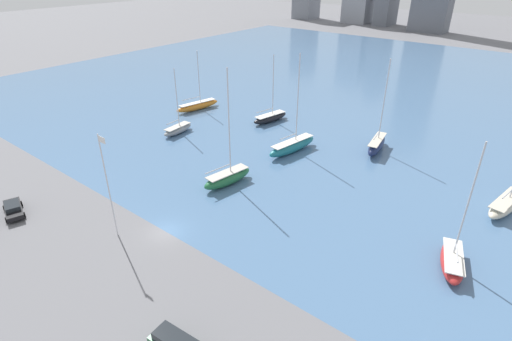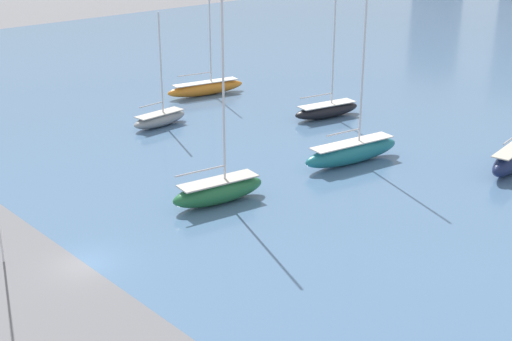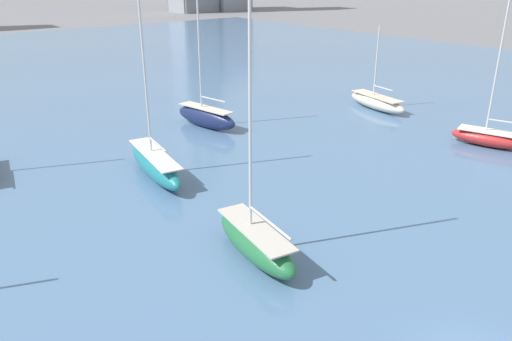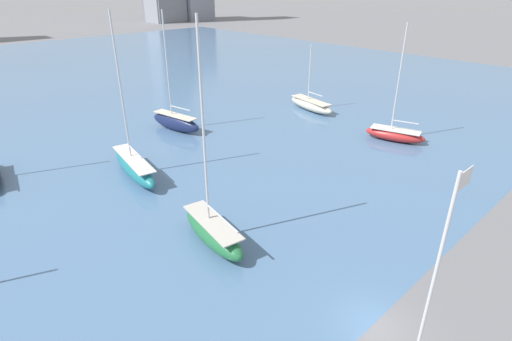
{
  "view_description": "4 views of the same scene",
  "coord_description": "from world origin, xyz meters",
  "px_view_note": "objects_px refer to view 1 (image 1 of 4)",
  "views": [
    {
      "loc": [
        32.04,
        -23.25,
        28.44
      ],
      "look_at": [
        5.35,
        10.36,
        5.65
      ],
      "focal_mm": 28.0,
      "sensor_mm": 36.0,
      "label": 1
    },
    {
      "loc": [
        38.38,
        -19.74,
        22.67
      ],
      "look_at": [
        4.69,
        10.97,
        5.11
      ],
      "focal_mm": 50.0,
      "sensor_mm": 36.0,
      "label": 2
    },
    {
      "loc": [
        -17.6,
        -7.03,
        15.84
      ],
      "look_at": [
        -0.28,
        14.86,
        4.5
      ],
      "focal_mm": 35.0,
      "sensor_mm": 36.0,
      "label": 3
    },
    {
      "loc": [
        -16.82,
        -7.84,
        18.36
      ],
      "look_at": [
        3.77,
        14.11,
        3.91
      ],
      "focal_mm": 28.0,
      "sensor_mm": 36.0,
      "label": 4
    }
  ],
  "objects_px": {
    "sailboat_navy": "(377,144)",
    "sailboat_gray": "(178,129)",
    "sailboat_red": "(453,260)",
    "parked_sedan_black": "(13,209)",
    "flag_pole": "(108,184)",
    "sailboat_teal": "(292,146)",
    "sailboat_cream": "(506,204)",
    "sailboat_black": "(270,117)",
    "sailboat_green": "(227,177)",
    "sailboat_orange": "(198,105)"
  },
  "relations": [
    {
      "from": "sailboat_green",
      "to": "sailboat_orange",
      "type": "distance_m",
      "value": 32.95
    },
    {
      "from": "sailboat_red",
      "to": "sailboat_black",
      "type": "relative_size",
      "value": 1.08
    },
    {
      "from": "flag_pole",
      "to": "sailboat_green",
      "type": "distance_m",
      "value": 17.87
    },
    {
      "from": "sailboat_teal",
      "to": "sailboat_black",
      "type": "xyz_separation_m",
      "value": [
        -11.26,
        9.0,
        -0.24
      ]
    },
    {
      "from": "sailboat_red",
      "to": "sailboat_green",
      "type": "bearing_deg",
      "value": 165.85
    },
    {
      "from": "flag_pole",
      "to": "sailboat_cream",
      "type": "xyz_separation_m",
      "value": [
        34.25,
        33.94,
        -5.96
      ]
    },
    {
      "from": "flag_pole",
      "to": "sailboat_teal",
      "type": "distance_m",
      "value": 32.15
    },
    {
      "from": "sailboat_gray",
      "to": "sailboat_black",
      "type": "distance_m",
      "value": 18.19
    },
    {
      "from": "sailboat_red",
      "to": "sailboat_green",
      "type": "xyz_separation_m",
      "value": [
        -29.89,
        -1.59,
        0.21
      ]
    },
    {
      "from": "sailboat_orange",
      "to": "parked_sedan_black",
      "type": "distance_m",
      "value": 43.33
    },
    {
      "from": "sailboat_navy",
      "to": "sailboat_gray",
      "type": "bearing_deg",
      "value": -163.77
    },
    {
      "from": "flag_pole",
      "to": "sailboat_orange",
      "type": "bearing_deg",
      "value": 123.66
    },
    {
      "from": "sailboat_gray",
      "to": "sailboat_orange",
      "type": "bearing_deg",
      "value": 115.73
    },
    {
      "from": "sailboat_green",
      "to": "sailboat_navy",
      "type": "distance_m",
      "value": 26.54
    },
    {
      "from": "sailboat_green",
      "to": "sailboat_navy",
      "type": "bearing_deg",
      "value": 72.33
    },
    {
      "from": "sailboat_teal",
      "to": "parked_sedan_black",
      "type": "xyz_separation_m",
      "value": [
        -17.21,
        -36.99,
        -0.34
      ]
    },
    {
      "from": "sailboat_teal",
      "to": "sailboat_gray",
      "type": "bearing_deg",
      "value": -153.96
    },
    {
      "from": "sailboat_orange",
      "to": "sailboat_cream",
      "type": "bearing_deg",
      "value": 8.85
    },
    {
      "from": "parked_sedan_black",
      "to": "sailboat_teal",
      "type": "bearing_deg",
      "value": 173.07
    },
    {
      "from": "flag_pole",
      "to": "sailboat_gray",
      "type": "height_order",
      "value": "flag_pole"
    },
    {
      "from": "sailboat_red",
      "to": "sailboat_orange",
      "type": "height_order",
      "value": "sailboat_red"
    },
    {
      "from": "sailboat_red",
      "to": "sailboat_cream",
      "type": "xyz_separation_m",
      "value": [
        2.31,
        15.55,
        0.0
      ]
    },
    {
      "from": "sailboat_black",
      "to": "sailboat_cream",
      "type": "height_order",
      "value": "sailboat_black"
    },
    {
      "from": "sailboat_gray",
      "to": "parked_sedan_black",
      "type": "xyz_separation_m",
      "value": [
        3.78,
        -30.62,
        -0.06
      ]
    },
    {
      "from": "sailboat_green",
      "to": "sailboat_black",
      "type": "xyz_separation_m",
      "value": [
        -10.06,
        23.67,
        -0.22
      ]
    },
    {
      "from": "flag_pole",
      "to": "parked_sedan_black",
      "type": "bearing_deg",
      "value": -158.42
    },
    {
      "from": "sailboat_black",
      "to": "sailboat_green",
      "type": "bearing_deg",
      "value": -55.63
    },
    {
      "from": "sailboat_teal",
      "to": "sailboat_cream",
      "type": "distance_m",
      "value": 31.11
    },
    {
      "from": "sailboat_red",
      "to": "parked_sedan_black",
      "type": "bearing_deg",
      "value": -169.68
    },
    {
      "from": "sailboat_orange",
      "to": "sailboat_navy",
      "type": "xyz_separation_m",
      "value": [
        38.35,
        3.95,
        0.27
      ]
    },
    {
      "from": "sailboat_gray",
      "to": "parked_sedan_black",
      "type": "relative_size",
      "value": 2.2
    },
    {
      "from": "sailboat_red",
      "to": "sailboat_orange",
      "type": "relative_size",
      "value": 1.15
    },
    {
      "from": "sailboat_teal",
      "to": "sailboat_black",
      "type": "height_order",
      "value": "sailboat_teal"
    },
    {
      "from": "flag_pole",
      "to": "sailboat_red",
      "type": "bearing_deg",
      "value": 29.94
    },
    {
      "from": "sailboat_red",
      "to": "sailboat_teal",
      "type": "xyz_separation_m",
      "value": [
        -28.69,
        13.07,
        0.23
      ]
    },
    {
      "from": "sailboat_red",
      "to": "sailboat_orange",
      "type": "distance_m",
      "value": 59.13
    },
    {
      "from": "sailboat_black",
      "to": "sailboat_orange",
      "type": "bearing_deg",
      "value": -155.15
    },
    {
      "from": "sailboat_gray",
      "to": "sailboat_green",
      "type": "relative_size",
      "value": 0.72
    },
    {
      "from": "parked_sedan_black",
      "to": "sailboat_navy",
      "type": "bearing_deg",
      "value": 166.71
    },
    {
      "from": "sailboat_gray",
      "to": "sailboat_green",
      "type": "xyz_separation_m",
      "value": [
        19.79,
        -8.3,
        0.26
      ]
    },
    {
      "from": "sailboat_gray",
      "to": "sailboat_black",
      "type": "height_order",
      "value": "sailboat_black"
    },
    {
      "from": "sailboat_green",
      "to": "sailboat_navy",
      "type": "xyz_separation_m",
      "value": [
        11.97,
        23.69,
        0.1
      ]
    },
    {
      "from": "sailboat_red",
      "to": "sailboat_cream",
      "type": "height_order",
      "value": "sailboat_red"
    },
    {
      "from": "sailboat_teal",
      "to": "parked_sedan_black",
      "type": "distance_m",
      "value": 40.8
    },
    {
      "from": "sailboat_orange",
      "to": "parked_sedan_black",
      "type": "bearing_deg",
      "value": -64.76
    },
    {
      "from": "sailboat_cream",
      "to": "flag_pole",
      "type": "bearing_deg",
      "value": -124.94
    },
    {
      "from": "sailboat_orange",
      "to": "parked_sedan_black",
      "type": "height_order",
      "value": "sailboat_orange"
    },
    {
      "from": "sailboat_green",
      "to": "sailboat_cream",
      "type": "distance_m",
      "value": 36.48
    },
    {
      "from": "flag_pole",
      "to": "sailboat_gray",
      "type": "xyz_separation_m",
      "value": [
        -17.74,
        25.1,
        -6.01
      ]
    },
    {
      "from": "sailboat_teal",
      "to": "sailboat_orange",
      "type": "height_order",
      "value": "sailboat_teal"
    }
  ]
}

